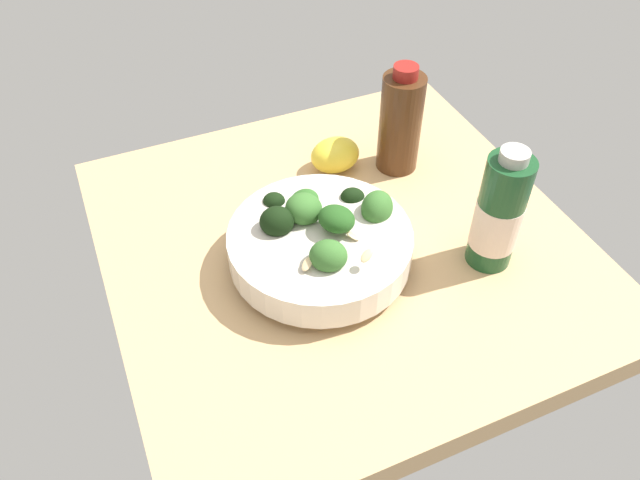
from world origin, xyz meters
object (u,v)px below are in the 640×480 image
(bowl_of_broccoli, at_px, (320,241))
(lemon_wedge, at_px, (335,155))
(bottle_tall, at_px, (498,215))
(bottle_short, at_px, (400,122))

(bowl_of_broccoli, distance_m, lemon_wedge, 0.18)
(bottle_tall, relative_size, bottle_short, 1.04)
(bottle_short, bearing_deg, bowl_of_broccoli, -52.87)
(bottle_short, bearing_deg, lemon_wedge, -107.43)
(bowl_of_broccoli, relative_size, bottle_short, 1.40)
(bottle_tall, distance_m, bottle_short, 0.20)
(bottle_tall, bearing_deg, bowl_of_broccoli, -111.36)
(bowl_of_broccoli, xyz_separation_m, lemon_wedge, (-0.16, 0.09, -0.01))
(bowl_of_broccoli, height_order, bottle_tall, bottle_tall)
(bottle_short, bearing_deg, bottle_tall, 4.07)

